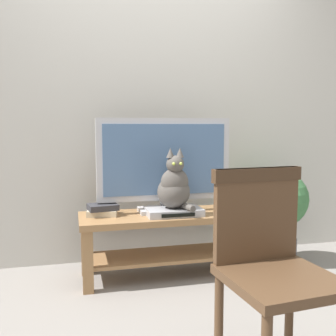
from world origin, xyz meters
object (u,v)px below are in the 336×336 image
at_px(tv_stand, 166,232).
at_px(wooden_chair, 270,258).
at_px(media_box, 174,211).
at_px(cat, 174,186).
at_px(book_stack, 102,210).
at_px(potted_plant, 280,207).
at_px(tv, 165,163).

relative_size(tv_stand, wooden_chair, 1.36).
distance_m(tv_stand, media_box, 0.17).
bearing_deg(media_box, cat, -84.85).
height_order(wooden_chair, book_stack, wooden_chair).
bearing_deg(book_stack, media_box, -10.62).
bearing_deg(media_box, wooden_chair, -84.45).
height_order(tv_stand, wooden_chair, wooden_chair).
bearing_deg(book_stack, tv_stand, -4.95).
height_order(cat, potted_plant, cat).
bearing_deg(potted_plant, tv, 178.72).
distance_m(book_stack, potted_plant, 1.38).
xyz_separation_m(media_box, book_stack, (-0.49, 0.09, 0.02)).
xyz_separation_m(tv, wooden_chair, (0.15, -1.29, -0.29)).
bearing_deg(tv_stand, wooden_chair, -82.84).
xyz_separation_m(tv_stand, tv, (0.00, 0.06, 0.50)).
distance_m(tv, media_box, 0.36).
relative_size(cat, book_stack, 1.88).
bearing_deg(cat, media_box, 95.15).
bearing_deg(potted_plant, media_box, -174.30).
distance_m(cat, wooden_chair, 1.18).
bearing_deg(tv_stand, tv, 89.98).
height_order(tv, potted_plant, tv).
relative_size(tv_stand, media_box, 3.17).
distance_m(cat, book_stack, 0.53).
distance_m(wooden_chair, potted_plant, 1.49).
distance_m(tv_stand, tv, 0.50).
relative_size(cat, potted_plant, 0.58).
bearing_deg(potted_plant, book_stack, 179.84).
height_order(tv, media_box, tv).
relative_size(media_box, potted_plant, 0.52).
bearing_deg(tv, book_stack, -177.88).
relative_size(book_stack, potted_plant, 0.31).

